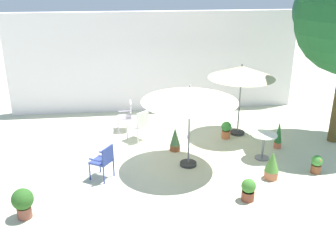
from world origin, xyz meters
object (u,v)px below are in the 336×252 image
at_px(patio_umbrella_0, 242,73).
at_px(potted_plant_6, 23,202).
at_px(patio_chair_2, 140,123).
at_px(potted_plant_5, 248,189).
at_px(patio_umbrella_1, 190,95).
at_px(potted_plant_0, 279,135).
at_px(potted_plant_4, 272,165).
at_px(potted_plant_3, 226,129).
at_px(cafe_table_0, 263,142).
at_px(patio_chair_0, 127,114).
at_px(potted_plant_1, 317,164).
at_px(potted_plant_2, 175,139).
at_px(patio_chair_1, 104,160).

height_order(patio_umbrella_0, potted_plant_6, patio_umbrella_0).
relative_size(patio_chair_2, potted_plant_5, 1.82).
height_order(patio_umbrella_1, potted_plant_5, patio_umbrella_1).
distance_m(patio_umbrella_0, patio_chair_2, 3.40).
bearing_deg(potted_plant_5, patio_umbrella_0, 77.31).
bearing_deg(patio_chair_2, patio_umbrella_1, -56.19).
bearing_deg(potted_plant_0, patio_umbrella_1, -164.35).
xyz_separation_m(potted_plant_0, potted_plant_4, (-0.84, -1.72, -0.03)).
xyz_separation_m(patio_chair_2, potted_plant_3, (2.63, -0.14, -0.26)).
bearing_deg(patio_umbrella_0, potted_plant_6, -145.95).
relative_size(potted_plant_0, potted_plant_3, 1.55).
bearing_deg(potted_plant_6, potted_plant_5, 1.17).
bearing_deg(cafe_table_0, patio_umbrella_0, 96.10).
bearing_deg(potted_plant_5, potted_plant_6, -178.83).
distance_m(patio_chair_0, potted_plant_1, 5.84).
distance_m(potted_plant_2, potted_plant_4, 2.86).
height_order(patio_chair_2, potted_plant_0, patio_chair_2).
relative_size(patio_umbrella_0, potted_plant_0, 2.70).
distance_m(potted_plant_0, potted_plant_4, 1.91).
bearing_deg(cafe_table_0, potted_plant_5, -117.47).
bearing_deg(potted_plant_4, potted_plant_5, -134.66).
distance_m(potted_plant_2, potted_plant_5, 3.05).
xyz_separation_m(patio_umbrella_0, potted_plant_2, (-2.12, -0.97, -1.63)).
bearing_deg(patio_chair_1, potted_plant_4, -6.67).
height_order(potted_plant_0, potted_plant_1, potted_plant_0).
bearing_deg(patio_chair_1, potted_plant_1, -3.49).
bearing_deg(potted_plant_2, patio_umbrella_1, -76.37).
bearing_deg(potted_plant_5, patio_umbrella_1, 119.97).
bearing_deg(potted_plant_1, potted_plant_5, -153.94).
bearing_deg(patio_umbrella_1, patio_chair_1, -167.96).
bearing_deg(patio_umbrella_1, cafe_table_0, 4.33).
bearing_deg(potted_plant_2, potted_plant_4, -41.29).
bearing_deg(potted_plant_3, potted_plant_4, -79.57).
distance_m(potted_plant_2, potted_plant_3, 1.81).
relative_size(potted_plant_1, potted_plant_2, 0.69).
distance_m(cafe_table_0, potted_plant_3, 1.62).
xyz_separation_m(cafe_table_0, potted_plant_3, (-0.63, 1.48, -0.21)).
distance_m(potted_plant_3, potted_plant_6, 6.32).
xyz_separation_m(patio_umbrella_1, potted_plant_3, (1.45, 1.64, -1.67)).
distance_m(cafe_table_0, potted_plant_2, 2.44).
xyz_separation_m(patio_umbrella_0, patio_chair_2, (-3.08, -0.14, -1.43)).
relative_size(patio_umbrella_0, potted_plant_2, 3.19).
height_order(potted_plant_1, potted_plant_5, potted_plant_5).
height_order(patio_chair_0, potted_plant_2, patio_chair_0).
xyz_separation_m(patio_chair_1, potted_plant_3, (3.62, 2.10, -0.24)).
xyz_separation_m(patio_chair_1, patio_chair_2, (0.99, 2.24, 0.02)).
bearing_deg(patio_umbrella_0, patio_chair_1, -149.68).
bearing_deg(potted_plant_2, potted_plant_0, -3.29).
xyz_separation_m(cafe_table_0, potted_plant_1, (1.08, -0.95, -0.25)).
bearing_deg(patio_chair_2, potted_plant_1, -30.49).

